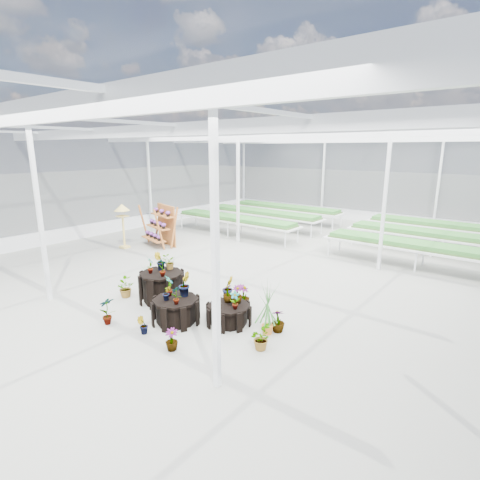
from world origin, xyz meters
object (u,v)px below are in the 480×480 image
Objects in this scene: plinth_mid at (176,310)px; bird_table at (123,226)px; plinth_low at (229,314)px; shelf_rack at (159,226)px; plinth_tall at (162,287)px.

bird_table reaches higher than plinth_mid.
plinth_mid is at bearing -145.01° from plinth_low.
plinth_mid is 0.65× the size of shelf_rack.
shelf_rack reaches higher than plinth_tall.
plinth_tall is at bearing 153.43° from plinth_mid.
bird_table is (-7.65, 2.51, 0.67)m from plinth_low.
plinth_mid is 1.22m from plinth_low.
shelf_rack is at bearing 151.97° from plinth_low.
plinth_mid is (1.20, -0.60, -0.11)m from plinth_tall.
plinth_tall is 1.07× the size of plinth_mid.
plinth_mid is at bearing -22.32° from shelf_rack.
shelf_rack is (-5.85, 4.35, 0.55)m from plinth_mid.
plinth_low is 0.56× the size of bird_table.
plinth_low is (2.20, 0.10, -0.17)m from plinth_tall.
shelf_rack is (-4.65, 3.75, 0.44)m from plinth_tall.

